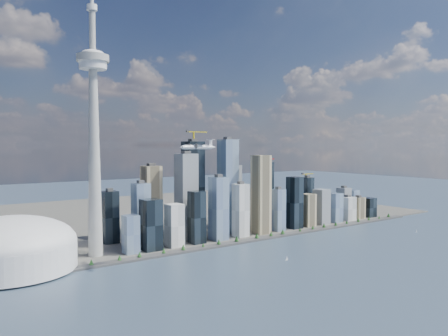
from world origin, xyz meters
TOP-DOWN VIEW (x-y plane):
  - ground at (0.00, 0.00)m, footprint 4000.00×4000.00m
  - seawall at (0.00, 250.00)m, footprint 1100.00×22.00m
  - land at (0.00, 700.00)m, footprint 1400.00×900.00m
  - shoreline_trees at (0.00, 250.00)m, footprint 960.53×7.20m
  - skyscraper_cluster at (59.62, 336.82)m, footprint 736.00×142.00m
  - needle_tower at (-300.00, 310.00)m, footprint 56.00×56.00m
  - dome_stadium at (-440.00, 300.00)m, footprint 200.00×200.00m
  - airplane at (-181.64, 151.70)m, footprint 66.78×58.96m
  - sailboat_west at (-33.09, 95.27)m, footprint 6.04×1.68m
  - sailboat_east at (384.40, 100.35)m, footprint 5.86×2.28m

SIDE VIEW (x-z plane):
  - ground at x=0.00m, z-range 0.00..0.00m
  - land at x=0.00m, z-range 0.00..3.00m
  - seawall at x=0.00m, z-range 0.00..4.00m
  - sailboat_east at x=384.40m, z-range -1.45..6.63m
  - sailboat_west at x=-33.09m, z-range -1.51..6.91m
  - shoreline_trees at x=0.00m, z-range 4.38..13.18m
  - dome_stadium at x=-440.00m, z-range -3.56..82.44m
  - skyscraper_cluster at x=59.62m, z-range -44.84..188.75m
  - airplane at x=-181.64m, z-range 191.54..207.85m
  - needle_tower at x=-300.00m, z-range -39.41..511.09m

